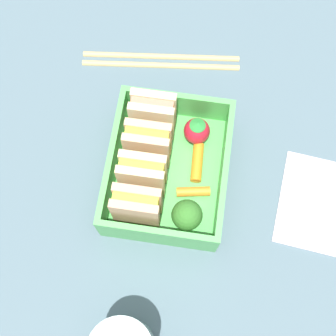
{
  "coord_description": "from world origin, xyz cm",
  "views": [
    {
      "loc": [
        -16.22,
        -2.39,
        49.0
      ],
      "look_at": [
        0.0,
        0.0,
        2.7
      ],
      "focal_mm": 50.0,
      "sensor_mm": 36.0,
      "label": 1
    }
  ],
  "objects_px": {
    "broccoli_floret": "(187,215)",
    "folded_napkin": "(325,205)",
    "sandwich_center_left": "(143,175)",
    "chopstick_pair": "(161,59)",
    "strawberry_far_left": "(197,130)",
    "carrot_stick_left": "(197,162)",
    "sandwich_center": "(148,144)",
    "carrot_stick_far_left": "(193,192)",
    "sandwich_left": "(137,207)",
    "sandwich_center_right": "(153,115)"
  },
  "relations": [
    {
      "from": "broccoli_floret",
      "to": "folded_napkin",
      "type": "bearing_deg",
      "value": -74.19
    },
    {
      "from": "sandwich_center_left",
      "to": "chopstick_pair",
      "type": "height_order",
      "value": "sandwich_center_left"
    },
    {
      "from": "strawberry_far_left",
      "to": "folded_napkin",
      "type": "relative_size",
      "value": 0.33
    },
    {
      "from": "carrot_stick_left",
      "to": "folded_napkin",
      "type": "relative_size",
      "value": 0.41
    },
    {
      "from": "sandwich_center_left",
      "to": "strawberry_far_left",
      "type": "xyz_separation_m",
      "value": [
        0.06,
        -0.05,
        -0.02
      ]
    },
    {
      "from": "sandwich_center",
      "to": "carrot_stick_far_left",
      "type": "height_order",
      "value": "sandwich_center"
    },
    {
      "from": "sandwich_left",
      "to": "carrot_stick_left",
      "type": "distance_m",
      "value": 0.09
    },
    {
      "from": "sandwich_center_right",
      "to": "carrot_stick_far_left",
      "type": "relative_size",
      "value": 1.82
    },
    {
      "from": "broccoli_floret",
      "to": "sandwich_center_left",
      "type": "bearing_deg",
      "value": 56.34
    },
    {
      "from": "carrot_stick_far_left",
      "to": "folded_napkin",
      "type": "bearing_deg",
      "value": -85.92
    },
    {
      "from": "strawberry_far_left",
      "to": "sandwich_center",
      "type": "bearing_deg",
      "value": 122.1
    },
    {
      "from": "sandwich_left",
      "to": "broccoli_floret",
      "type": "distance_m",
      "value": 0.05
    },
    {
      "from": "strawberry_far_left",
      "to": "sandwich_center_left",
      "type": "bearing_deg",
      "value": 142.96
    },
    {
      "from": "carrot_stick_left",
      "to": "sandwich_left",
      "type": "bearing_deg",
      "value": 140.42
    },
    {
      "from": "sandwich_left",
      "to": "sandwich_center",
      "type": "bearing_deg",
      "value": 0.0
    },
    {
      "from": "strawberry_far_left",
      "to": "folded_napkin",
      "type": "xyz_separation_m",
      "value": [
        -0.06,
        -0.15,
        -0.03
      ]
    },
    {
      "from": "broccoli_floret",
      "to": "folded_napkin",
      "type": "xyz_separation_m",
      "value": [
        0.04,
        -0.15,
        -0.03
      ]
    },
    {
      "from": "sandwich_left",
      "to": "carrot_stick_left",
      "type": "relative_size",
      "value": 1.5
    },
    {
      "from": "sandwich_center",
      "to": "folded_napkin",
      "type": "bearing_deg",
      "value": -97.4
    },
    {
      "from": "sandwich_center_right",
      "to": "chopstick_pair",
      "type": "height_order",
      "value": "sandwich_center_right"
    },
    {
      "from": "sandwich_center_right",
      "to": "carrot_stick_left",
      "type": "bearing_deg",
      "value": -124.24
    },
    {
      "from": "sandwich_left",
      "to": "carrot_stick_left",
      "type": "bearing_deg",
      "value": -39.58
    },
    {
      "from": "sandwich_center_left",
      "to": "broccoli_floret",
      "type": "distance_m",
      "value": 0.06
    },
    {
      "from": "chopstick_pair",
      "to": "sandwich_center_right",
      "type": "bearing_deg",
      "value": -176.06
    },
    {
      "from": "sandwich_center",
      "to": "sandwich_center_right",
      "type": "height_order",
      "value": "same"
    },
    {
      "from": "carrot_stick_left",
      "to": "folded_napkin",
      "type": "xyz_separation_m",
      "value": [
        -0.02,
        -0.14,
        -0.02
      ]
    },
    {
      "from": "carrot_stick_left",
      "to": "carrot_stick_far_left",
      "type": "bearing_deg",
      "value": 179.87
    },
    {
      "from": "carrot_stick_left",
      "to": "sandwich_center_left",
      "type": "bearing_deg",
      "value": 120.09
    },
    {
      "from": "sandwich_center_left",
      "to": "carrot_stick_far_left",
      "type": "relative_size",
      "value": 1.82
    },
    {
      "from": "carrot_stick_left",
      "to": "folded_napkin",
      "type": "bearing_deg",
      "value": -99.07
    },
    {
      "from": "sandwich_center_left",
      "to": "strawberry_far_left",
      "type": "relative_size",
      "value": 1.83
    },
    {
      "from": "strawberry_far_left",
      "to": "chopstick_pair",
      "type": "xyz_separation_m",
      "value": [
        0.1,
        0.05,
        -0.02
      ]
    },
    {
      "from": "sandwich_center",
      "to": "carrot_stick_far_left",
      "type": "relative_size",
      "value": 1.82
    },
    {
      "from": "sandwich_center",
      "to": "chopstick_pair",
      "type": "height_order",
      "value": "sandwich_center"
    },
    {
      "from": "sandwich_center",
      "to": "strawberry_far_left",
      "type": "distance_m",
      "value": 0.06
    },
    {
      "from": "sandwich_center",
      "to": "carrot_stick_left",
      "type": "bearing_deg",
      "value": -92.89
    },
    {
      "from": "sandwich_center",
      "to": "sandwich_center_left",
      "type": "bearing_deg",
      "value": 180.0
    },
    {
      "from": "broccoli_floret",
      "to": "strawberry_far_left",
      "type": "distance_m",
      "value": 0.1
    },
    {
      "from": "sandwich_center_left",
      "to": "sandwich_center_right",
      "type": "bearing_deg",
      "value": 0.0
    },
    {
      "from": "sandwich_center_left",
      "to": "strawberry_far_left",
      "type": "height_order",
      "value": "sandwich_center_left"
    },
    {
      "from": "sandwich_center_left",
      "to": "folded_napkin",
      "type": "relative_size",
      "value": 0.61
    },
    {
      "from": "sandwich_left",
      "to": "sandwich_center_right",
      "type": "height_order",
      "value": "same"
    },
    {
      "from": "carrot_stick_left",
      "to": "chopstick_pair",
      "type": "distance_m",
      "value": 0.14
    },
    {
      "from": "sandwich_left",
      "to": "sandwich_center_left",
      "type": "relative_size",
      "value": 1.0
    },
    {
      "from": "carrot_stick_far_left",
      "to": "carrot_stick_left",
      "type": "distance_m",
      "value": 0.03
    },
    {
      "from": "sandwich_center_left",
      "to": "sandwich_center",
      "type": "relative_size",
      "value": 1.0
    },
    {
      "from": "sandwich_left",
      "to": "chopstick_pair",
      "type": "distance_m",
      "value": 0.2
    },
    {
      "from": "sandwich_center_left",
      "to": "carrot_stick_far_left",
      "type": "distance_m",
      "value": 0.06
    },
    {
      "from": "sandwich_left",
      "to": "sandwich_center_left",
      "type": "height_order",
      "value": "same"
    },
    {
      "from": "sandwich_center_right",
      "to": "strawberry_far_left",
      "type": "height_order",
      "value": "sandwich_center_right"
    }
  ]
}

